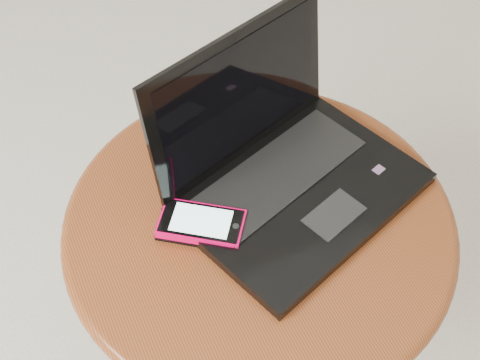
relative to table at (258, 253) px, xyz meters
name	(u,v)px	position (x,y,z in m)	size (l,w,h in m)	color
table	(258,253)	(0.00, 0.00, 0.00)	(0.60, 0.60, 0.48)	#4D2919
laptop	(284,166)	(0.06, 0.04, 0.14)	(0.42, 0.38, 0.23)	black
phone_black	(199,228)	(-0.09, 0.01, 0.11)	(0.13, 0.12, 0.01)	black
phone_pink	(201,223)	(-0.09, 0.01, 0.12)	(0.14, 0.13, 0.02)	#FC0254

